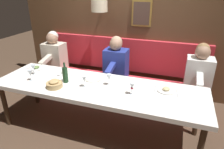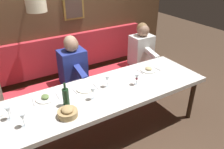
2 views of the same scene
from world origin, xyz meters
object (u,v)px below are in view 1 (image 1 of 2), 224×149
dining_table (97,89)px  wine_glass_0 (132,86)px  wine_glass_1 (30,73)px  diner_middle (54,53)px  bread_bowl (54,84)px  wine_glass_3 (33,67)px  wine_glass_4 (109,77)px  diner_near (116,60)px  wine_bottle (65,75)px  wine_glass_2 (84,79)px  diner_nearest (199,70)px

dining_table → wine_glass_0: (-0.08, -0.51, 0.17)m
wine_glass_0 → wine_glass_1: 1.49m
diner_middle → bread_bowl: diner_middle is taller
wine_glass_3 → bread_bowl: (-0.27, -0.55, -0.07)m
wine_glass_1 → wine_glass_4: 1.15m
diner_near → wine_bottle: 1.03m
diner_middle → dining_table: bearing=-124.7°
wine_glass_2 → diner_near: bearing=-7.9°
diner_nearest → wine_glass_0: bearing=138.9°
bread_bowl → dining_table: bearing=-66.5°
dining_table → wine_glass_2: size_ratio=18.11×
wine_glass_4 → diner_nearest: bearing=-56.2°
wine_glass_1 → wine_glass_4: size_ratio=1.00×
dining_table → diner_near: (0.88, 0.01, 0.13)m
wine_glass_4 → bread_bowl: 0.75m
wine_bottle → wine_glass_0: bearing=-92.2°
diner_nearest → bread_bowl: bearing=120.6°
wine_glass_2 → wine_glass_4: 0.34m
wine_glass_0 → wine_glass_3: size_ratio=1.00×
dining_table → diner_nearest: size_ratio=3.75×
diner_nearest → wine_glass_3: (-0.84, 2.43, 0.04)m
wine_glass_2 → diner_nearest: bearing=-57.1°
dining_table → wine_glass_1: 1.00m
diner_nearest → diner_middle: same height
diner_middle → wine_glass_0: (-0.96, -1.79, 0.04)m
diner_near → wine_glass_0: diner_near is taller
diner_near → wine_glass_0: size_ratio=4.82×
bread_bowl → diner_middle: bearing=33.7°
wine_glass_2 → wine_glass_3: (0.13, 0.94, 0.00)m
diner_near → wine_bottle: (-0.92, 0.46, 0.04)m
wine_bottle → dining_table: bearing=-85.4°
diner_near → wine_glass_1: (-1.04, 0.96, 0.04)m
wine_glass_1 → wine_glass_3: 0.23m
bread_bowl → wine_glass_4: bearing=-65.6°
dining_table → wine_bottle: wine_bottle is taller
dining_table → diner_near: 0.89m
wine_glass_0 → wine_glass_3: bearing=85.7°
diner_middle → wine_glass_2: 1.49m
diner_nearest → wine_glass_4: diner_nearest is taller
wine_glass_0 → wine_glass_2: size_ratio=1.00×
wine_glass_1 → wine_glass_4: (0.24, -1.13, 0.00)m
wine_glass_4 → wine_glass_1: bearing=101.9°
diner_near → diner_middle: (0.00, 1.26, 0.00)m
wine_glass_0 → wine_glass_3: 1.60m
diner_nearest → wine_bottle: (-0.92, 1.82, 0.04)m
diner_middle → wine_glass_4: (-0.80, -1.42, 0.04)m
wine_glass_3 → wine_glass_4: size_ratio=1.00×
diner_nearest → wine_glass_0: 1.27m
diner_middle → wine_glass_4: diner_middle is taller
dining_table → wine_glass_0: size_ratio=18.11×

